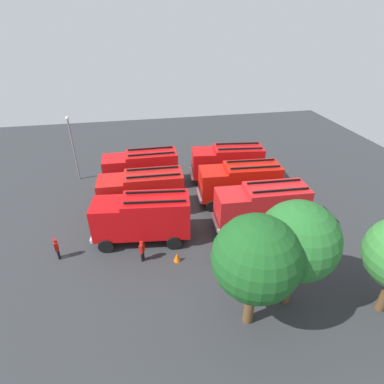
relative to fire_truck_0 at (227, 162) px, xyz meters
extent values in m
plane|color=#2D3033|center=(4.40, 4.02, -2.15)|extent=(54.64, 54.64, 0.00)
cube|color=red|center=(2.43, -0.27, -0.05)|extent=(2.47, 2.73, 2.60)
cube|color=#8C9EAD|center=(3.48, -0.39, 0.26)|extent=(0.32, 2.12, 1.46)
cube|color=red|center=(-1.04, 0.12, 0.10)|extent=(5.05, 3.02, 2.90)
cube|color=black|center=(-0.97, 0.80, 1.67)|extent=(4.31, 0.60, 0.12)
cube|color=black|center=(-1.12, -0.57, 1.67)|extent=(4.31, 0.60, 0.12)
cube|color=silver|center=(3.63, -0.41, -1.20)|extent=(0.46, 2.38, 0.28)
cylinder|color=black|center=(2.77, 0.90, -1.60)|extent=(1.13, 0.47, 1.10)
cylinder|color=black|center=(2.50, -1.49, -1.60)|extent=(1.13, 0.47, 1.10)
cylinder|color=black|center=(-2.10, 1.44, -1.60)|extent=(1.13, 0.47, 1.10)
cylinder|color=black|center=(-2.37, -0.94, -1.60)|extent=(1.13, 0.47, 1.10)
cube|color=red|center=(11.06, -0.20, -0.05)|extent=(2.20, 2.50, 2.60)
cube|color=#8C9EAD|center=(12.11, -0.20, 0.26)|extent=(0.08, 2.13, 1.46)
cube|color=red|center=(7.56, -0.19, 0.10)|extent=(4.80, 2.51, 2.90)
cube|color=black|center=(7.56, 0.50, 1.67)|extent=(4.32, 0.13, 0.12)
cube|color=black|center=(7.56, -0.88, 1.67)|extent=(4.32, 0.13, 0.12)
cube|color=silver|center=(12.26, -0.20, -1.20)|extent=(0.20, 2.38, 0.28)
cylinder|color=black|center=(11.27, 1.00, -1.60)|extent=(1.10, 0.35, 1.10)
cylinder|color=black|center=(11.26, -1.40, -1.60)|extent=(1.10, 0.35, 1.10)
cylinder|color=black|center=(6.37, 1.01, -1.60)|extent=(1.10, 0.35, 1.10)
cylinder|color=black|center=(6.36, -1.39, -1.60)|extent=(1.10, 0.35, 1.10)
cube|color=red|center=(2.57, 4.10, -0.05)|extent=(2.36, 2.64, 2.60)
cube|color=#8C9EAD|center=(3.61, 4.04, 0.26)|extent=(0.22, 2.13, 1.46)
cube|color=red|center=(-0.93, 4.33, 0.10)|extent=(4.95, 2.80, 2.90)
cube|color=black|center=(-0.88, 5.02, 1.67)|extent=(4.32, 0.40, 0.12)
cube|color=black|center=(-0.97, 3.64, 1.67)|extent=(4.32, 0.40, 0.12)
cube|color=silver|center=(3.76, 4.03, -1.20)|extent=(0.35, 2.38, 0.28)
cylinder|color=black|center=(2.84, 5.29, -1.60)|extent=(1.12, 0.42, 1.10)
cylinder|color=black|center=(2.69, 2.89, -1.60)|extent=(1.12, 0.42, 1.10)
cylinder|color=black|center=(-2.05, 5.60, -1.60)|extent=(1.12, 0.42, 1.10)
cylinder|color=black|center=(-2.20, 3.21, -1.60)|extent=(1.12, 0.42, 1.10)
cube|color=red|center=(11.20, 4.20, -0.05)|extent=(2.27, 2.56, 2.60)
cube|color=#8C9EAD|center=(12.25, 4.17, 0.26)|extent=(0.14, 2.13, 1.46)
cube|color=red|center=(7.70, 4.29, 0.10)|extent=(4.86, 2.63, 2.90)
cube|color=black|center=(7.72, 4.98, 1.67)|extent=(4.32, 0.23, 0.12)
cube|color=black|center=(7.68, 3.60, 1.67)|extent=(4.32, 0.23, 0.12)
cube|color=silver|center=(12.40, 4.16, -1.20)|extent=(0.26, 2.38, 0.28)
cylinder|color=black|center=(11.43, 5.39, -1.60)|extent=(1.11, 0.38, 1.10)
cylinder|color=black|center=(11.37, 2.99, -1.60)|extent=(1.11, 0.38, 1.10)
cylinder|color=black|center=(6.53, 5.52, -1.60)|extent=(1.11, 0.38, 1.10)
cylinder|color=black|center=(6.47, 3.12, -1.60)|extent=(1.11, 0.38, 1.10)
cube|color=red|center=(2.16, 8.22, -0.05)|extent=(2.30, 2.59, 2.60)
cube|color=#8C9EAD|center=(3.21, 8.17, 0.26)|extent=(0.17, 2.13, 1.46)
cube|color=red|center=(-1.34, 8.36, 0.10)|extent=(4.90, 2.69, 2.90)
cube|color=black|center=(-1.31, 9.04, 1.67)|extent=(4.32, 0.29, 0.12)
cube|color=black|center=(-1.37, 7.67, 1.67)|extent=(4.32, 0.29, 0.12)
cube|color=silver|center=(3.36, 8.17, -1.20)|extent=(0.30, 2.38, 0.28)
cylinder|color=black|center=(2.41, 9.41, -1.60)|extent=(1.11, 0.39, 1.10)
cylinder|color=black|center=(2.31, 7.01, -1.60)|extent=(1.11, 0.39, 1.10)
cylinder|color=black|center=(-2.49, 9.60, -1.60)|extent=(1.11, 0.39, 1.10)
cylinder|color=black|center=(-2.59, 7.21, -1.60)|extent=(1.11, 0.39, 1.10)
cube|color=red|center=(11.33, 7.82, -0.05)|extent=(2.47, 2.73, 2.60)
cube|color=#8C9EAD|center=(12.37, 7.70, 0.26)|extent=(0.32, 2.12, 1.46)
cube|color=red|center=(7.85, 8.22, 0.10)|extent=(5.05, 3.03, 2.90)
cube|color=black|center=(7.93, 8.91, 1.67)|extent=(4.31, 0.61, 0.12)
cube|color=black|center=(7.77, 7.54, 1.67)|extent=(4.31, 0.61, 0.12)
cube|color=silver|center=(12.52, 7.69, -1.20)|extent=(0.47, 2.38, 0.28)
cylinder|color=black|center=(11.66, 8.99, -1.60)|extent=(1.13, 0.47, 1.10)
cylinder|color=black|center=(11.39, 6.61, -1.60)|extent=(1.13, 0.47, 1.10)
cylinder|color=black|center=(6.79, 9.55, -1.60)|extent=(1.13, 0.47, 1.10)
cylinder|color=black|center=(6.52, 7.17, -1.60)|extent=(1.13, 0.47, 1.10)
cylinder|color=black|center=(4.12, 11.48, -1.74)|extent=(0.16, 0.16, 0.82)
cylinder|color=black|center=(4.25, 11.65, -1.74)|extent=(0.16, 0.16, 0.82)
cube|color=orange|center=(4.18, 11.56, -0.98)|extent=(0.45, 0.48, 0.71)
sphere|color=tan|center=(4.18, 11.56, -0.51)|extent=(0.23, 0.23, 0.23)
cylinder|color=orange|center=(4.18, 11.56, -0.42)|extent=(0.29, 0.29, 0.07)
cylinder|color=black|center=(9.08, 10.27, -1.78)|extent=(0.16, 0.16, 0.75)
cylinder|color=black|center=(9.18, 10.45, -1.78)|extent=(0.16, 0.16, 0.75)
cube|color=#B7140F|center=(9.13, 10.36, -1.08)|extent=(0.41, 0.48, 0.65)
sphere|color=tan|center=(9.13, 10.36, -0.65)|extent=(0.21, 0.21, 0.21)
cylinder|color=#B7140F|center=(9.13, 10.36, -0.57)|extent=(0.26, 0.26, 0.06)
cylinder|color=black|center=(2.63, 10.38, -1.77)|extent=(0.16, 0.16, 0.76)
cylinder|color=black|center=(2.73, 10.56, -1.77)|extent=(0.16, 0.16, 0.76)
cube|color=black|center=(2.68, 10.47, -1.06)|extent=(0.42, 0.48, 0.66)
sphere|color=beige|center=(2.68, 10.47, -0.63)|extent=(0.21, 0.21, 0.21)
cylinder|color=black|center=(2.68, 10.47, -0.54)|extent=(0.27, 0.27, 0.06)
cylinder|color=black|center=(14.98, 8.94, -1.77)|extent=(0.16, 0.16, 0.77)
cylinder|color=black|center=(14.93, 9.14, -1.77)|extent=(0.16, 0.16, 0.77)
cube|color=#B7140F|center=(14.95, 9.04, -1.05)|extent=(0.32, 0.46, 0.67)
sphere|color=brown|center=(14.95, 9.04, -0.61)|extent=(0.22, 0.22, 0.22)
cylinder|color=#B7140F|center=(14.95, 9.04, -0.53)|extent=(0.27, 0.27, 0.06)
cylinder|color=brown|center=(0.87, 15.46, -0.78)|extent=(0.55, 0.55, 2.75)
sphere|color=#236628|center=(0.87, 15.46, 2.46)|extent=(4.39, 4.39, 4.39)
cylinder|color=brown|center=(3.56, 16.37, -0.76)|extent=(0.56, 0.56, 2.78)
sphere|color=#19511E|center=(3.56, 16.37, 2.52)|extent=(4.45, 4.45, 4.45)
cone|color=#F2600C|center=(-3.55, 11.36, -1.84)|extent=(0.44, 0.44, 0.62)
cone|color=#F2600C|center=(-3.23, 10.48, -1.78)|extent=(0.52, 0.52, 0.75)
cone|color=#F2600C|center=(6.77, 10.90, -1.81)|extent=(0.48, 0.48, 0.69)
cylinder|color=slate|center=(15.09, -3.29, 1.00)|extent=(0.16, 0.16, 6.31)
sphere|color=#F2EFCC|center=(15.09, -3.29, 4.33)|extent=(0.36, 0.36, 0.36)
camera|label=1|loc=(8.70, 26.63, 12.74)|focal=28.19mm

